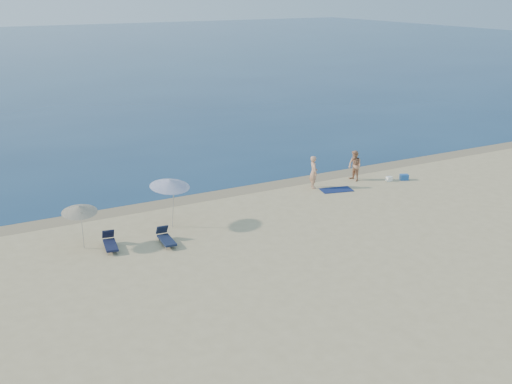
% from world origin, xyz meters
% --- Properties ---
extents(sea, '(240.00, 160.00, 0.01)m').
position_xyz_m(sea, '(0.00, 100.00, 0.00)').
color(sea, '#0C294B').
rests_on(sea, ground).
extents(wet_sand_strip, '(240.00, 1.60, 0.00)m').
position_xyz_m(wet_sand_strip, '(0.00, 19.40, 0.00)').
color(wet_sand_strip, '#847254').
rests_on(wet_sand_strip, ground).
extents(person_left, '(0.63, 0.79, 1.89)m').
position_xyz_m(person_left, '(2.20, 17.77, 0.94)').
color(person_left, tan).
rests_on(person_left, ground).
extents(person_right, '(0.73, 0.91, 1.82)m').
position_xyz_m(person_right, '(5.14, 17.78, 0.91)').
color(person_right, tan).
rests_on(person_right, ground).
extents(beach_towel, '(1.98, 1.40, 0.03)m').
position_xyz_m(beach_towel, '(3.10, 16.76, 0.01)').
color(beach_towel, '#0D1844').
rests_on(beach_towel, ground).
extents(white_bag, '(0.35, 0.30, 0.28)m').
position_xyz_m(white_bag, '(6.89, 16.68, 0.14)').
color(white_bag, white).
rests_on(white_bag, ground).
extents(blue_cooler, '(0.58, 0.51, 0.34)m').
position_xyz_m(blue_cooler, '(7.82, 16.41, 0.17)').
color(blue_cooler, '#1E53A3').
rests_on(blue_cooler, ground).
extents(umbrella_near, '(2.22, 2.24, 2.50)m').
position_xyz_m(umbrella_near, '(-7.22, 16.05, 2.16)').
color(umbrella_near, silver).
rests_on(umbrella_near, ground).
extents(umbrella_far, '(1.92, 1.94, 2.11)m').
position_xyz_m(umbrella_far, '(-11.70, 15.48, 1.81)').
color(umbrella_far, silver).
rests_on(umbrella_far, ground).
extents(lounger_left, '(0.79, 1.67, 0.71)m').
position_xyz_m(lounger_left, '(-10.65, 14.75, 0.26)').
color(lounger_left, '#121733').
rests_on(lounger_left, ground).
extents(lounger_right, '(0.64, 1.62, 0.70)m').
position_xyz_m(lounger_right, '(-8.29, 14.08, 0.26)').
color(lounger_right, '#131C35').
rests_on(lounger_right, ground).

